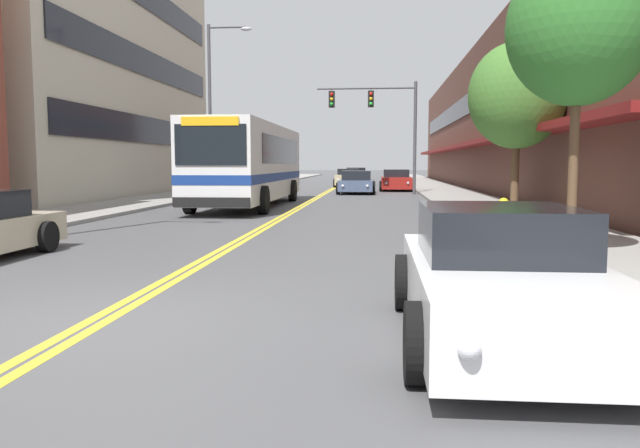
# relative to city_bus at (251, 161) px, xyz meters

# --- Properties ---
(ground_plane) EXTENTS (240.00, 240.00, 0.00)m
(ground_plane) POSITION_rel_city_bus_xyz_m (2.14, 18.15, -1.86)
(ground_plane) COLOR #4C4C4F
(sidewalk_left) EXTENTS (3.48, 106.00, 0.12)m
(sidewalk_left) POSITION_rel_city_bus_xyz_m (-5.10, 18.15, -1.80)
(sidewalk_left) COLOR gray
(sidewalk_left) RESTS_ON ground_plane
(sidewalk_right) EXTENTS (3.48, 106.00, 0.12)m
(sidewalk_right) POSITION_rel_city_bus_xyz_m (9.38, 18.15, -1.80)
(sidewalk_right) COLOR gray
(sidewalk_right) RESTS_ON ground_plane
(centre_line) EXTENTS (0.34, 106.00, 0.01)m
(centre_line) POSITION_rel_city_bus_xyz_m (2.14, 18.15, -1.85)
(centre_line) COLOR yellow
(centre_line) RESTS_ON ground_plane
(storefront_row_right) EXTENTS (9.10, 68.00, 9.35)m
(storefront_row_right) POSITION_rel_city_bus_xyz_m (15.35, 18.15, 2.81)
(storefront_row_right) COLOR brown
(storefront_row_right) RESTS_ON ground_plane
(city_bus) EXTENTS (2.92, 12.27, 3.29)m
(city_bus) POSITION_rel_city_bus_xyz_m (0.00, 0.00, 0.00)
(city_bus) COLOR silver
(city_bus) RESTS_ON ground_plane
(car_charcoal_parked_left_mid) EXTENTS (2.20, 4.40, 1.23)m
(car_charcoal_parked_left_mid) POSITION_rel_city_bus_xyz_m (-2.24, 11.29, -1.27)
(car_charcoal_parked_left_mid) COLOR #232328
(car_charcoal_parked_left_mid) RESTS_ON ground_plane
(car_white_parked_right_foreground) EXTENTS (1.98, 4.29, 1.34)m
(car_white_parked_right_foreground) POSITION_rel_city_bus_xyz_m (6.47, -19.31, -1.24)
(car_white_parked_right_foreground) COLOR white
(car_white_parked_right_foreground) RESTS_ON ground_plane
(car_red_parked_right_mid) EXTENTS (2.15, 4.49, 1.37)m
(car_red_parked_right_mid) POSITION_rel_city_bus_xyz_m (6.45, 15.20, -1.22)
(car_red_parked_right_mid) COLOR maroon
(car_red_parked_right_mid) RESTS_ON ground_plane
(car_black_moving_lead) EXTENTS (2.11, 4.22, 1.40)m
(car_black_moving_lead) POSITION_rel_city_bus_xyz_m (3.41, 28.27, -1.21)
(car_black_moving_lead) COLOR black
(car_black_moving_lead) RESTS_ON ground_plane
(car_beige_moving_second) EXTENTS (2.06, 4.26, 1.36)m
(car_beige_moving_second) POSITION_rel_city_bus_xyz_m (3.04, 21.59, -1.22)
(car_beige_moving_second) COLOR #BCAD89
(car_beige_moving_second) RESTS_ON ground_plane
(car_slate_blue_moving_third) EXTENTS (2.20, 4.63, 1.33)m
(car_slate_blue_moving_third) POSITION_rel_city_bus_xyz_m (4.01, 11.23, -1.24)
(car_slate_blue_moving_third) COLOR #475675
(car_slate_blue_moving_third) RESTS_ON ground_plane
(traffic_signal_mast) EXTENTS (5.65, 0.38, 6.35)m
(traffic_signal_mast) POSITION_rel_city_bus_xyz_m (5.42, 10.33, 2.65)
(traffic_signal_mast) COLOR #47474C
(traffic_signal_mast) RESTS_ON ground_plane
(street_lamp_left_far) EXTENTS (2.25, 0.28, 8.62)m
(street_lamp_left_far) POSITION_rel_city_bus_xyz_m (-2.88, 5.47, 3.21)
(street_lamp_left_far) COLOR #47474C
(street_lamp_left_far) RESTS_ON ground_plane
(street_tree_right_near) EXTENTS (2.49, 2.49, 5.39)m
(street_tree_right_near) POSITION_rel_city_bus_xyz_m (8.74, -13.99, 2.27)
(street_tree_right_near) COLOR brown
(street_tree_right_near) RESTS_ON sidewalk_right
(street_tree_right_mid) EXTENTS (3.24, 3.24, 5.69)m
(street_tree_right_mid) POSITION_rel_city_bus_xyz_m (9.88, -3.88, 2.16)
(street_tree_right_mid) COLOR brown
(street_tree_right_mid) RESTS_ON sidewalk_right
(fire_hydrant) EXTENTS (0.33, 0.25, 0.87)m
(fire_hydrant) POSITION_rel_city_bus_xyz_m (8.08, -11.21, -1.30)
(fire_hydrant) COLOR yellow
(fire_hydrant) RESTS_ON sidewalk_right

